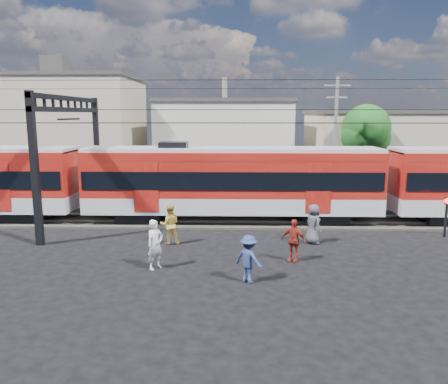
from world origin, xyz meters
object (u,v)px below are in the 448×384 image
(commuter_train, at_px, (236,180))
(crossing_signal, at_px, (447,209))
(pedestrian_a, at_px, (155,244))
(pedestrian_c, at_px, (249,259))

(commuter_train, xyz_separation_m, crossing_signal, (10.28, -2.75, -1.01))
(pedestrian_a, relative_size, pedestrian_c, 1.12)
(pedestrian_a, height_order, pedestrian_c, pedestrian_a)
(commuter_train, distance_m, crossing_signal, 10.69)
(commuter_train, height_order, pedestrian_c, commuter_train)
(commuter_train, distance_m, pedestrian_a, 8.28)
(commuter_train, bearing_deg, crossing_signal, -14.97)
(pedestrian_a, bearing_deg, pedestrian_c, -67.41)
(commuter_train, relative_size, crossing_signal, 25.08)
(commuter_train, xyz_separation_m, pedestrian_c, (0.45, -8.86, -1.53))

